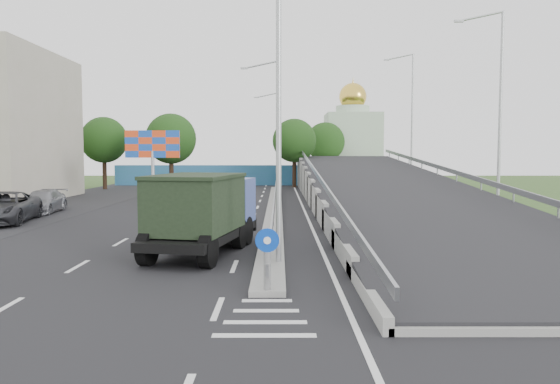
{
  "coord_description": "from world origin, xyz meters",
  "views": [
    {
      "loc": [
        0.31,
        -12.21,
        3.87
      ],
      "look_at": [
        0.35,
        10.92,
        2.2
      ],
      "focal_mm": 35.0,
      "sensor_mm": 36.0,
      "label": 1
    }
  ],
  "objects_px": {
    "dump_truck": "(204,209)",
    "parked_car_c": "(3,208)",
    "sign_bollard": "(267,259)",
    "lamp_post_far": "(277,134)",
    "billboard": "(152,148)",
    "lamp_post_mid": "(276,125)",
    "parked_car_d": "(43,202)",
    "church": "(352,142)",
    "lamp_post_near": "(273,94)"
  },
  "relations": [
    {
      "from": "dump_truck",
      "to": "parked_car_c",
      "type": "bearing_deg",
      "value": 155.67
    },
    {
      "from": "sign_bollard",
      "to": "parked_car_c",
      "type": "relative_size",
      "value": 0.27
    },
    {
      "from": "lamp_post_far",
      "to": "billboard",
      "type": "bearing_deg",
      "value": -116.84
    },
    {
      "from": "billboard",
      "to": "parked_car_c",
      "type": "relative_size",
      "value": 0.89
    },
    {
      "from": "lamp_post_mid",
      "to": "dump_truck",
      "type": "relative_size",
      "value": 1.38
    },
    {
      "from": "dump_truck",
      "to": "parked_car_d",
      "type": "height_order",
      "value": "dump_truck"
    },
    {
      "from": "lamp_post_mid",
      "to": "billboard",
      "type": "distance_m",
      "value": 9.47
    },
    {
      "from": "lamp_post_far",
      "to": "dump_truck",
      "type": "height_order",
      "value": "lamp_post_far"
    },
    {
      "from": "sign_bollard",
      "to": "parked_car_d",
      "type": "bearing_deg",
      "value": 126.04
    },
    {
      "from": "billboard",
      "to": "parked_car_d",
      "type": "relative_size",
      "value": 1.1
    },
    {
      "from": "billboard",
      "to": "parked_car_d",
      "type": "xyz_separation_m",
      "value": [
        -5.85,
        -5.42,
        -3.46
      ]
    },
    {
      "from": "sign_bollard",
      "to": "dump_truck",
      "type": "distance_m",
      "value": 7.03
    },
    {
      "from": "lamp_post_far",
      "to": "church",
      "type": "bearing_deg",
      "value": 54.76
    },
    {
      "from": "church",
      "to": "parked_car_d",
      "type": "distance_m",
      "value": 45.15
    },
    {
      "from": "church",
      "to": "lamp_post_mid",
      "type": "bearing_deg",
      "value": -106.22
    },
    {
      "from": "parked_car_c",
      "to": "church",
      "type": "bearing_deg",
      "value": 50.34
    },
    {
      "from": "lamp_post_mid",
      "to": "parked_car_c",
      "type": "height_order",
      "value": "lamp_post_mid"
    },
    {
      "from": "sign_bollard",
      "to": "dump_truck",
      "type": "height_order",
      "value": "dump_truck"
    },
    {
      "from": "dump_truck",
      "to": "lamp_post_far",
      "type": "bearing_deg",
      "value": 97.36
    },
    {
      "from": "lamp_post_near",
      "to": "lamp_post_mid",
      "type": "distance_m",
      "value": 20.0
    },
    {
      "from": "lamp_post_near",
      "to": "dump_truck",
      "type": "bearing_deg",
      "value": 135.27
    },
    {
      "from": "lamp_post_mid",
      "to": "church",
      "type": "bearing_deg",
      "value": 73.78
    },
    {
      "from": "sign_bollard",
      "to": "lamp_post_far",
      "type": "relative_size",
      "value": 0.17
    },
    {
      "from": "sign_bollard",
      "to": "dump_truck",
      "type": "xyz_separation_m",
      "value": [
        -2.59,
        6.5,
        0.67
      ]
    },
    {
      "from": "church",
      "to": "parked_car_c",
      "type": "xyz_separation_m",
      "value": [
        -24.84,
        -42.48,
        -4.45
      ]
    },
    {
      "from": "parked_car_c",
      "to": "lamp_post_near",
      "type": "bearing_deg",
      "value": -46.96
    },
    {
      "from": "billboard",
      "to": "parked_car_c",
      "type": "xyz_separation_m",
      "value": [
        -5.84,
        -10.48,
        -3.32
      ]
    },
    {
      "from": "parked_car_d",
      "to": "church",
      "type": "bearing_deg",
      "value": 51.6
    },
    {
      "from": "billboard",
      "to": "lamp_post_mid",
      "type": "bearing_deg",
      "value": -12.38
    },
    {
      "from": "parked_car_c",
      "to": "dump_truck",
      "type": "bearing_deg",
      "value": -45.18
    },
    {
      "from": "lamp_post_mid",
      "to": "parked_car_d",
      "type": "bearing_deg",
      "value": -167.1
    },
    {
      "from": "parked_car_d",
      "to": "lamp_post_far",
      "type": "bearing_deg",
      "value": 52.62
    },
    {
      "from": "billboard",
      "to": "lamp_post_far",
      "type": "bearing_deg",
      "value": 63.16
    },
    {
      "from": "lamp_post_mid",
      "to": "lamp_post_far",
      "type": "xyz_separation_m",
      "value": [
        0.0,
        20.0,
        0.0
      ]
    },
    {
      "from": "sign_bollard",
      "to": "lamp_post_near",
      "type": "relative_size",
      "value": 0.17
    },
    {
      "from": "lamp_post_mid",
      "to": "lamp_post_far",
      "type": "bearing_deg",
      "value": 90.0
    },
    {
      "from": "lamp_post_mid",
      "to": "parked_car_d",
      "type": "height_order",
      "value": "lamp_post_mid"
    },
    {
      "from": "sign_bollard",
      "to": "parked_car_d",
      "type": "distance_m",
      "value": 25.23
    },
    {
      "from": "sign_bollard",
      "to": "church",
      "type": "xyz_separation_m",
      "value": [
        10.0,
        57.83,
        4.28
      ]
    },
    {
      "from": "billboard",
      "to": "dump_truck",
      "type": "distance_m",
      "value": 20.51
    },
    {
      "from": "lamp_post_far",
      "to": "parked_car_c",
      "type": "height_order",
      "value": "lamp_post_far"
    },
    {
      "from": "lamp_post_far",
      "to": "church",
      "type": "distance_m",
      "value": 17.15
    },
    {
      "from": "church",
      "to": "parked_car_d",
      "type": "bearing_deg",
      "value": -123.58
    },
    {
      "from": "church",
      "to": "parked_car_d",
      "type": "xyz_separation_m",
      "value": [
        -24.85,
        -37.42,
        -4.58
      ]
    },
    {
      "from": "sign_bollard",
      "to": "lamp_post_mid",
      "type": "xyz_separation_m",
      "value": [
        0.11,
        23.83,
        4.77
      ]
    },
    {
      "from": "parked_car_c",
      "to": "lamp_post_mid",
      "type": "bearing_deg",
      "value": 20.21
    },
    {
      "from": "sign_bollard",
      "to": "parked_car_c",
      "type": "xyz_separation_m",
      "value": [
        -14.84,
        15.35,
        -0.17
      ]
    },
    {
      "from": "sign_bollard",
      "to": "lamp_post_far",
      "type": "height_order",
      "value": "lamp_post_far"
    },
    {
      "from": "dump_truck",
      "to": "parked_car_c",
      "type": "height_order",
      "value": "dump_truck"
    },
    {
      "from": "lamp_post_far",
      "to": "parked_car_c",
      "type": "distance_m",
      "value": 32.54
    }
  ]
}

